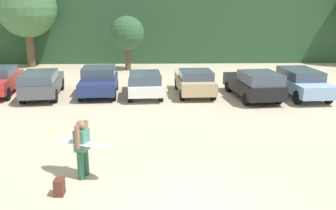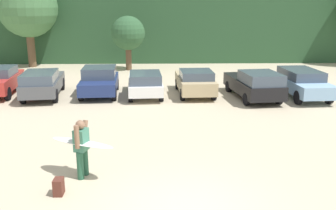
% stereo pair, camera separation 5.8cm
% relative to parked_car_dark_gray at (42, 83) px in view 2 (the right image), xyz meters
% --- Properties ---
extents(hillside_ridge, '(108.00, 12.00, 7.48)m').
position_rel_parked_car_dark_gray_xyz_m(hillside_ridge, '(6.88, 17.74, 2.94)').
color(hillside_ridge, '#284C2D').
rests_on(hillside_ridge, ground_plane).
extents(tree_left, '(4.57, 4.57, 6.89)m').
position_rel_parked_car_dark_gray_xyz_m(tree_left, '(-3.87, 10.41, 3.77)').
color(tree_left, brown).
rests_on(tree_left, ground_plane).
extents(tree_center, '(2.52, 2.52, 4.04)m').
position_rel_parked_car_dark_gray_xyz_m(tree_center, '(3.96, 8.65, 1.94)').
color(tree_center, brown).
rests_on(tree_center, ground_plane).
extents(parked_car_dark_gray, '(2.32, 4.76, 1.48)m').
position_rel_parked_car_dark_gray_xyz_m(parked_car_dark_gray, '(0.00, 0.00, 0.00)').
color(parked_car_dark_gray, '#4C4F54').
rests_on(parked_car_dark_gray, ground_plane).
extents(parked_car_navy, '(2.13, 4.06, 1.53)m').
position_rel_parked_car_dark_gray_xyz_m(parked_car_navy, '(2.97, 0.51, -0.01)').
color(parked_car_navy, navy).
rests_on(parked_car_navy, ground_plane).
extents(parked_car_white, '(2.01, 4.30, 1.38)m').
position_rel_parked_car_dark_gray_xyz_m(parked_car_white, '(5.48, 0.11, -0.06)').
color(parked_car_white, white).
rests_on(parked_car_white, ground_plane).
extents(parked_car_tan, '(2.02, 4.23, 1.42)m').
position_rel_parked_car_dark_gray_xyz_m(parked_car_tan, '(8.23, 0.43, -0.06)').
color(parked_car_tan, tan).
rests_on(parked_car_tan, ground_plane).
extents(parked_car_black, '(2.40, 4.79, 1.55)m').
position_rel_parked_car_dark_gray_xyz_m(parked_car_black, '(11.27, -0.61, -0.01)').
color(parked_car_black, black).
rests_on(parked_car_black, ground_plane).
extents(parked_car_sky_blue, '(2.08, 4.76, 1.47)m').
position_rel_parked_car_dark_gray_xyz_m(parked_car_sky_blue, '(13.89, -0.19, 0.00)').
color(parked_car_sky_blue, '#84ADD1').
rests_on(parked_car_sky_blue, ground_plane).
extents(person_adult, '(0.42, 0.73, 1.72)m').
position_rel_parked_car_dark_gray_xyz_m(person_adult, '(4.01, -9.86, 0.17)').
color(person_adult, '#26593F').
rests_on(person_adult, ground_plane).
extents(surfboard_white, '(2.14, 1.47, 0.14)m').
position_rel_parked_car_dark_gray_xyz_m(surfboard_white, '(4.01, -9.81, 0.24)').
color(surfboard_white, white).
extents(backpack_dropped, '(0.24, 0.34, 0.45)m').
position_rel_parked_car_dark_gray_xyz_m(backpack_dropped, '(3.57, -10.92, -0.58)').
color(backpack_dropped, '#592D23').
rests_on(backpack_dropped, ground_plane).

